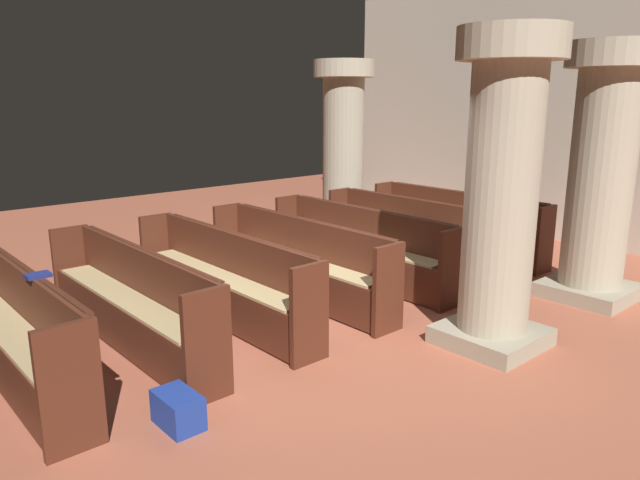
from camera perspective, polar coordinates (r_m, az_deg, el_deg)
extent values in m
plane|color=#AD5B42|center=(6.53, -1.62, -8.64)|extent=(19.20, 19.20, 0.00)
cube|color=beige|center=(10.97, 23.95, 11.39)|extent=(10.00, 0.16, 4.50)
cube|color=#562819|center=(9.74, 12.87, 1.51)|extent=(3.02, 0.38, 0.05)
cube|color=#562819|center=(9.82, 13.53, 3.15)|extent=(3.02, 0.04, 0.48)
cube|color=#492215|center=(9.82, 13.76, 4.50)|extent=(2.90, 0.06, 0.02)
cube|color=#4E2416|center=(10.68, 6.18, 2.92)|extent=(0.06, 0.44, 0.98)
cube|color=#4E2416|center=(8.95, 20.86, -0.03)|extent=(0.06, 0.44, 0.98)
cube|color=#522618|center=(9.65, 12.19, -0.02)|extent=(3.02, 0.03, 0.43)
cube|color=tan|center=(9.71, 12.82, 1.70)|extent=(2.78, 0.32, 0.02)
cube|color=#562819|center=(8.88, 8.72, 0.53)|extent=(3.02, 0.38, 0.05)
cube|color=#562819|center=(8.95, 9.47, 2.34)|extent=(3.02, 0.04, 0.48)
cube|color=#492215|center=(8.95, 9.72, 3.82)|extent=(2.90, 0.06, 0.02)
cube|color=#4E2416|center=(9.91, 1.89, 2.15)|extent=(0.06, 0.44, 0.98)
cube|color=#4E2416|center=(8.02, 17.18, -1.27)|extent=(0.06, 0.44, 0.98)
cube|color=#522618|center=(8.81, 7.93, -1.15)|extent=(3.02, 0.03, 0.43)
cube|color=tan|center=(8.86, 8.64, 0.74)|extent=(2.78, 0.32, 0.02)
cube|color=#562819|center=(8.09, 3.72, -0.64)|extent=(3.02, 0.38, 0.05)
cube|color=#562819|center=(8.15, 4.58, 1.35)|extent=(3.02, 0.04, 0.48)
cube|color=#492215|center=(8.13, 4.84, 2.98)|extent=(2.90, 0.06, 0.02)
cube|color=#4E2416|center=(9.20, -3.09, 1.23)|extent=(0.06, 0.44, 0.98)
cube|color=#4E2416|center=(7.13, 12.53, -2.83)|extent=(0.06, 0.44, 0.98)
cube|color=#522618|center=(8.03, 2.81, -2.51)|extent=(3.02, 0.03, 0.43)
cube|color=tan|center=(8.07, 3.62, -0.43)|extent=(2.78, 0.32, 0.02)
cube|color=#562819|center=(7.38, -2.31, -2.06)|extent=(3.02, 0.38, 0.05)
cube|color=#562819|center=(7.41, -1.33, 0.13)|extent=(3.02, 0.04, 0.48)
cube|color=#492215|center=(7.39, -1.06, 1.93)|extent=(2.90, 0.06, 0.02)
cube|color=#4E2416|center=(8.58, -8.83, 0.15)|extent=(0.06, 0.44, 0.98)
cube|color=#4E2416|center=(6.31, 6.61, -4.78)|extent=(0.06, 0.44, 0.98)
cube|color=#522618|center=(7.34, -3.35, -4.10)|extent=(3.02, 0.03, 0.43)
cube|color=tan|center=(7.35, -2.43, -1.82)|extent=(2.78, 0.32, 0.02)
cube|color=#562819|center=(6.76, -9.54, -3.72)|extent=(3.02, 0.38, 0.05)
cube|color=#562819|center=(6.78, -8.43, -1.32)|extent=(3.02, 0.05, 0.48)
cube|color=#492215|center=(6.75, -8.17, 0.64)|extent=(2.90, 0.06, 0.02)
cube|color=#4E2416|center=(8.06, -15.39, -1.07)|extent=(0.06, 0.44, 0.98)
cube|color=#4E2416|center=(5.58, -1.02, -7.20)|extent=(0.06, 0.44, 0.98)
cube|color=#522618|center=(6.75, -10.72, -5.94)|extent=(3.02, 0.03, 0.43)
cube|color=tan|center=(6.74, -9.70, -3.47)|extent=(2.78, 0.32, 0.02)
cube|color=#562819|center=(6.29, -18.07, -5.59)|extent=(3.02, 0.38, 0.05)
cube|color=#562819|center=(6.27, -16.85, -3.02)|extent=(3.02, 0.04, 0.48)
cube|color=#492215|center=(6.23, -16.60, -0.91)|extent=(2.90, 0.06, 0.02)
cube|color=#4E2416|center=(7.67, -22.75, -2.43)|extent=(0.06, 0.44, 0.98)
cube|color=#4E2416|center=(4.99, -10.79, -10.08)|extent=(0.06, 0.44, 0.98)
cube|color=#522618|center=(6.31, -19.37, -7.95)|extent=(3.02, 0.03, 0.43)
cube|color=tan|center=(6.27, -18.26, -5.32)|extent=(2.78, 0.32, 0.02)
cube|color=#562819|center=(5.98, -27.80, -7.56)|extent=(3.02, 0.38, 0.05)
cube|color=#562819|center=(5.93, -26.52, -4.88)|extent=(3.02, 0.04, 0.48)
cube|color=#492215|center=(5.88, -26.31, -2.66)|extent=(2.90, 0.06, 0.02)
cube|color=#4E2416|center=(4.59, -22.92, -13.18)|extent=(0.06, 0.44, 0.98)
cube|color=tan|center=(5.96, -28.02, -7.28)|extent=(2.78, 0.32, 0.02)
cube|color=#9F967E|center=(8.25, 24.45, -4.40)|extent=(1.01, 1.01, 0.18)
cylinder|color=#ADA389|center=(7.95, 25.45, 5.25)|extent=(0.75, 0.75, 2.62)
cylinder|color=#B6AB90|center=(7.90, 26.58, 15.76)|extent=(1.09, 1.09, 0.30)
cube|color=#9F967E|center=(11.19, 2.18, 1.40)|extent=(1.01, 1.01, 0.18)
cylinder|color=#ADA389|center=(10.97, 2.25, 8.56)|extent=(0.75, 0.75, 2.62)
cylinder|color=#B6AB90|center=(10.93, 2.32, 16.21)|extent=(1.09, 1.09, 0.30)
cube|color=#9F967E|center=(6.39, 16.15, -8.84)|extent=(0.94, 0.94, 0.18)
cylinder|color=#ADA389|center=(6.01, 17.04, 3.62)|extent=(0.70, 0.70, 2.62)
cylinder|color=#B6AB90|center=(5.94, 18.07, 17.62)|extent=(1.01, 1.01, 0.30)
cube|color=brown|center=(10.47, 18.09, -0.48)|extent=(0.45, 0.45, 0.06)
cube|color=brown|center=(10.38, 18.27, 1.90)|extent=(0.28, 0.28, 0.95)
cube|color=brown|center=(10.29, 18.49, 4.82)|extent=(0.48, 0.35, 0.15)
cube|color=navy|center=(5.59, -25.55, -3.09)|extent=(0.14, 0.20, 0.03)
cube|color=navy|center=(4.86, -13.53, -15.63)|extent=(0.42, 0.26, 0.27)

